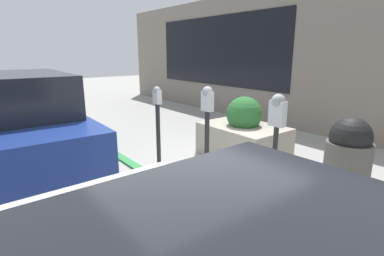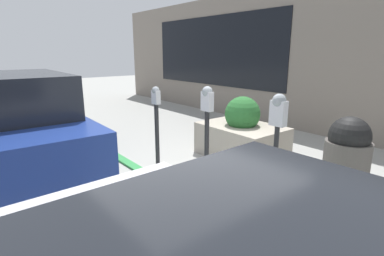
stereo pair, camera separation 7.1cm
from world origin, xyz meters
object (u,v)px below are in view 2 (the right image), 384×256
parking_meter_second (207,120)px  planter_box (242,135)px  parked_car_middle (12,122)px  trash_bin (346,161)px  parking_meter_nearest (277,130)px  parking_meter_middle (156,116)px

parking_meter_second → planter_box: (0.65, -1.46, -0.62)m
planter_box → parked_car_middle: (1.83, 3.45, 0.43)m
trash_bin → parked_car_middle: bearing=39.1°
parked_car_middle → trash_bin: 5.01m
planter_box → trash_bin: 2.09m
parking_meter_nearest → parked_car_middle: 4.13m
parked_car_middle → trash_bin: bearing=-139.3°
parking_meter_second → parking_meter_nearest: bearing=-178.8°
planter_box → trash_bin: bearing=171.8°
parking_meter_middle → planter_box: size_ratio=0.91×
planter_box → trash_bin: (-2.06, 0.30, 0.16)m
planter_box → trash_bin: trash_bin is taller
parked_car_middle → parking_meter_middle: bearing=-119.3°
parking_meter_nearest → parking_meter_second: parking_meter_nearest is taller
parking_meter_second → parking_meter_middle: size_ratio=1.08×
parking_meter_nearest → trash_bin: (-0.29, -1.14, -0.54)m
parking_meter_nearest → trash_bin: size_ratio=1.31×
parking_meter_middle → planter_box: (-0.64, -1.47, -0.46)m
parking_meter_nearest → trash_bin: 1.30m
parking_meter_middle → trash_bin: parking_meter_middle is taller
parking_meter_second → trash_bin: parking_meter_second is taller
parking_meter_second → parking_meter_middle: (1.28, 0.01, -0.16)m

